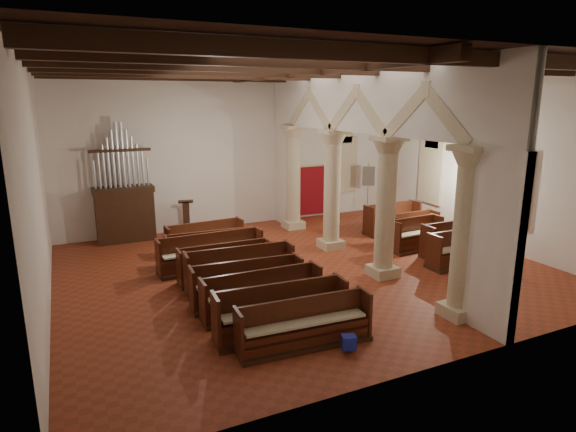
{
  "coord_description": "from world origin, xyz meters",
  "views": [
    {
      "loc": [
        -6.39,
        -12.34,
        5.04
      ],
      "look_at": [
        -0.32,
        0.5,
        1.59
      ],
      "focal_mm": 30.0,
      "sensor_mm": 36.0,
      "label": 1
    }
  ],
  "objects_px": {
    "pipe_organ": "(124,204)",
    "processional_banner": "(368,199)",
    "lectern": "(187,219)",
    "aisle_pew_0": "(457,254)",
    "nave_pew_0": "(305,331)"
  },
  "relations": [
    {
      "from": "lectern",
      "to": "aisle_pew_0",
      "type": "distance_m",
      "value": 9.87
    },
    {
      "from": "processional_banner",
      "to": "aisle_pew_0",
      "type": "height_order",
      "value": "processional_banner"
    },
    {
      "from": "pipe_organ",
      "to": "lectern",
      "type": "relative_size",
      "value": 3.18
    },
    {
      "from": "lectern",
      "to": "processional_banner",
      "type": "xyz_separation_m",
      "value": [
        7.9,
        -0.59,
        0.23
      ]
    },
    {
      "from": "pipe_organ",
      "to": "nave_pew_0",
      "type": "height_order",
      "value": "pipe_organ"
    },
    {
      "from": "pipe_organ",
      "to": "nave_pew_0",
      "type": "bearing_deg",
      "value": -76.42
    },
    {
      "from": "nave_pew_0",
      "to": "aisle_pew_0",
      "type": "bearing_deg",
      "value": 23.54
    },
    {
      "from": "pipe_organ",
      "to": "processional_banner",
      "type": "bearing_deg",
      "value": -3.43
    },
    {
      "from": "pipe_organ",
      "to": "aisle_pew_0",
      "type": "relative_size",
      "value": 2.2
    },
    {
      "from": "lectern",
      "to": "nave_pew_0",
      "type": "height_order",
      "value": "lectern"
    },
    {
      "from": "pipe_organ",
      "to": "processional_banner",
      "type": "relative_size",
      "value": 1.84
    },
    {
      "from": "pipe_organ",
      "to": "lectern",
      "type": "distance_m",
      "value": 2.36
    },
    {
      "from": "pipe_organ",
      "to": "aisle_pew_0",
      "type": "bearing_deg",
      "value": -39.35
    },
    {
      "from": "lectern",
      "to": "nave_pew_0",
      "type": "bearing_deg",
      "value": -77.42
    },
    {
      "from": "processional_banner",
      "to": "nave_pew_0",
      "type": "bearing_deg",
      "value": -106.97
    }
  ]
}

